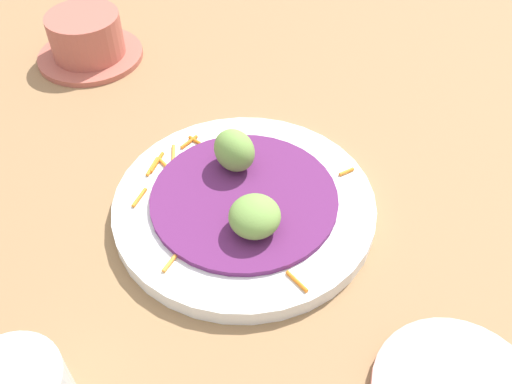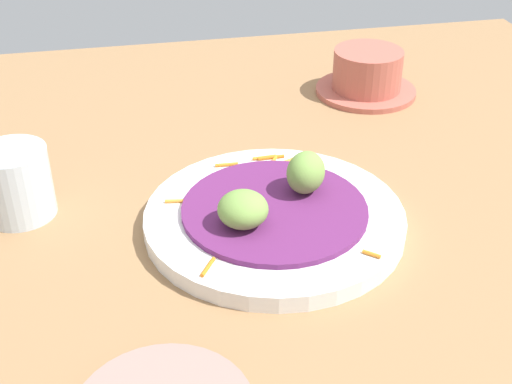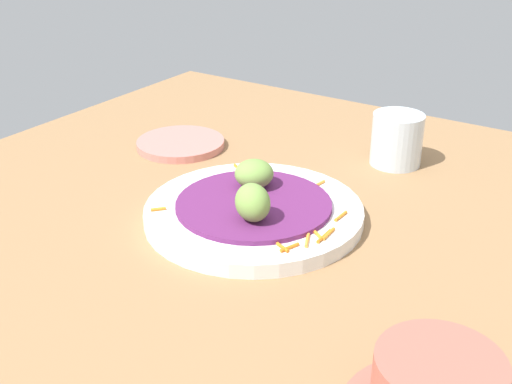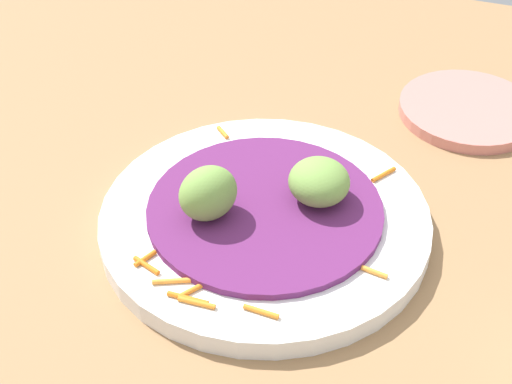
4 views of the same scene
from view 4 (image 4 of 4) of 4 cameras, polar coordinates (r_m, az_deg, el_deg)
The scene contains 7 objects.
table_surface at distance 63.42cm, azimuth -3.95°, elevation -4.91°, with size 110.00×110.00×2.00cm, color #936D47.
main_plate at distance 63.66cm, azimuth 0.68°, elevation -2.19°, with size 27.94×27.94×1.86cm, color white.
cabbage_bed at distance 62.83cm, azimuth 0.68°, elevation -1.34°, with size 19.89×19.89×0.64cm, color #60235B.
carrot_garnish at distance 58.79cm, azimuth -1.98°, elevation -5.07°, with size 19.70×21.83×0.40cm.
guac_scoop_left at distance 60.43cm, azimuth -3.56°, elevation -0.12°, with size 4.10×5.01×4.62cm, color #759E47.
guac_scoop_center at distance 62.46cm, azimuth 4.83°, elevation 0.79°, with size 5.13×5.19×3.69cm, color #759E47.
side_plate_small at distance 80.76cm, azimuth 15.86°, elevation 6.04°, with size 14.19×14.19×1.18cm, color tan.
Camera 4 is at (19.20, -40.86, 45.54)cm, focal length 52.53 mm.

